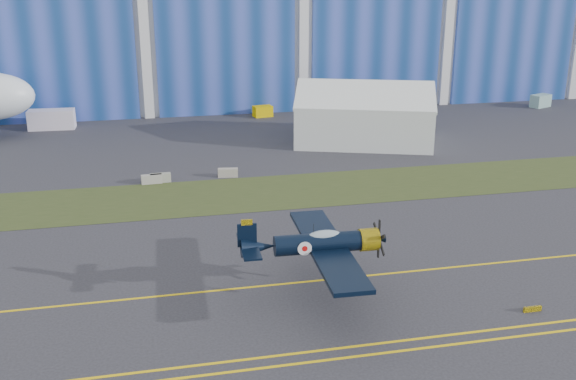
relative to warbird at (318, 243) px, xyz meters
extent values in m
plane|color=#32323A|center=(-9.46, 7.05, -3.69)|extent=(260.00, 260.00, 0.00)
cube|color=#475128|center=(-9.46, 21.05, -3.67)|extent=(260.00, 10.00, 0.02)
cube|color=navy|center=(-9.46, 56.25, 6.31)|extent=(220.00, 0.60, 20.00)
cube|color=yellow|center=(-9.46, 2.05, -3.68)|extent=(200.00, 0.20, 0.02)
cube|color=yellow|center=(-9.46, -7.45, -3.68)|extent=(80.00, 0.20, 0.02)
cube|color=yellow|center=(-9.46, -6.45, -3.68)|extent=(80.00, 0.20, 0.02)
cube|color=yellow|center=(12.54, -4.95, -3.51)|extent=(1.20, 0.15, 0.35)
cube|color=silver|center=(-22.05, 52.23, -2.43)|extent=(5.88, 2.58, 2.50)
cube|color=#DAB700|center=(6.08, 53.65, -2.93)|extent=(2.84, 2.06, 1.51)
cube|color=#7BA5A2|center=(48.01, 51.31, -2.76)|extent=(3.49, 2.72, 1.85)
cube|color=gray|center=(-9.10, 26.37, -3.24)|extent=(2.03, 0.72, 0.90)
cube|color=#9A9891|center=(-9.97, 26.12, -3.24)|extent=(2.03, 0.71, 0.90)
cube|color=#9C978F|center=(-2.37, 26.67, -3.24)|extent=(2.06, 0.88, 0.90)
camera|label=1|loc=(-10.27, -38.11, 16.95)|focal=42.00mm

